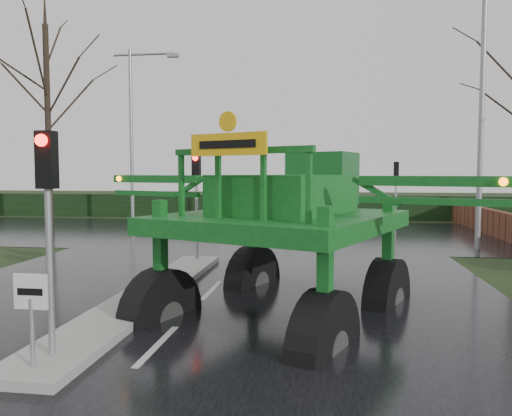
# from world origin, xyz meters

# --- Properties ---
(ground) EXTENTS (140.00, 140.00, 0.00)m
(ground) POSITION_xyz_m (0.00, 0.00, 0.00)
(ground) COLOR black
(ground) RESTS_ON ground
(road_main) EXTENTS (14.00, 80.00, 0.02)m
(road_main) POSITION_xyz_m (0.00, 10.00, 0.00)
(road_main) COLOR black
(road_main) RESTS_ON ground
(road_cross) EXTENTS (80.00, 12.00, 0.02)m
(road_cross) POSITION_xyz_m (0.00, 16.00, 0.01)
(road_cross) COLOR black
(road_cross) RESTS_ON ground
(median_island) EXTENTS (1.20, 10.00, 0.16)m
(median_island) POSITION_xyz_m (-1.30, 3.00, 0.09)
(median_island) COLOR gray
(median_island) RESTS_ON ground
(hedge_row) EXTENTS (44.00, 0.90, 1.50)m
(hedge_row) POSITION_xyz_m (0.00, 24.00, 0.75)
(hedge_row) COLOR black
(hedge_row) RESTS_ON ground
(brick_wall) EXTENTS (0.40, 20.00, 1.20)m
(brick_wall) POSITION_xyz_m (10.50, 16.00, 0.60)
(brick_wall) COLOR #592D1E
(brick_wall) RESTS_ON ground
(keep_left_sign) EXTENTS (0.50, 0.07, 1.35)m
(keep_left_sign) POSITION_xyz_m (-1.30, -1.50, 1.06)
(keep_left_sign) COLOR gray
(keep_left_sign) RESTS_ON ground
(traffic_signal_near) EXTENTS (0.26, 0.33, 3.52)m
(traffic_signal_near) POSITION_xyz_m (-1.30, -1.01, 2.59)
(traffic_signal_near) COLOR gray
(traffic_signal_near) RESTS_ON ground
(traffic_signal_mid) EXTENTS (0.26, 0.33, 3.52)m
(traffic_signal_mid) POSITION_xyz_m (-1.30, 7.49, 2.59)
(traffic_signal_mid) COLOR gray
(traffic_signal_mid) RESTS_ON ground
(traffic_signal_far) EXTENTS (0.26, 0.33, 3.52)m
(traffic_signal_far) POSITION_xyz_m (6.50, 20.01, 2.59)
(traffic_signal_far) COLOR gray
(traffic_signal_far) RESTS_ON ground
(street_light_right) EXTENTS (3.85, 0.30, 10.00)m
(street_light_right) POSITION_xyz_m (8.19, 12.00, 5.99)
(street_light_right) COLOR gray
(street_light_right) RESTS_ON ground
(street_light_left_far) EXTENTS (3.85, 0.30, 10.00)m
(street_light_left_far) POSITION_xyz_m (-8.19, 20.00, 5.99)
(street_light_left_far) COLOR gray
(street_light_left_far) RESTS_ON ground
(tree_left_far) EXTENTS (7.70, 7.70, 13.26)m
(tree_left_far) POSITION_xyz_m (-12.50, 18.00, 7.15)
(tree_left_far) COLOR black
(tree_left_far) RESTS_ON ground
(crop_sprayer) EXTENTS (8.26, 6.70, 4.97)m
(crop_sprayer) POSITION_xyz_m (-0.41, 1.88, 2.35)
(crop_sprayer) COLOR black
(crop_sprayer) RESTS_ON ground
(white_sedan) EXTENTS (5.07, 1.92, 1.65)m
(white_sedan) POSITION_xyz_m (-0.49, 19.00, 0.00)
(white_sedan) COLOR white
(white_sedan) RESTS_ON ground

